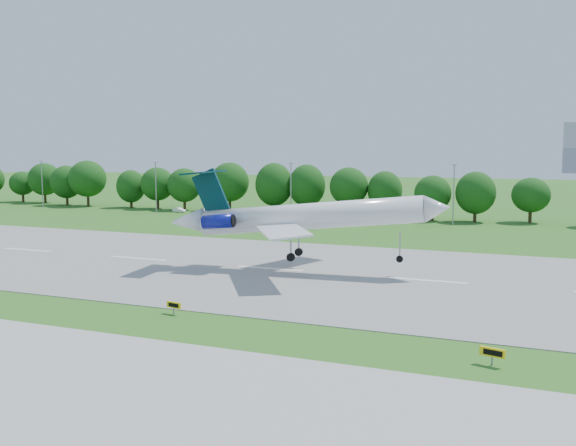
# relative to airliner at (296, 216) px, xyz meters

# --- Properties ---
(ground) EXTENTS (600.00, 600.00, 0.00)m
(ground) POSITION_rel_airliner_xyz_m (-3.63, -24.78, -6.97)
(ground) COLOR #2C651A
(ground) RESTS_ON ground
(runway) EXTENTS (400.00, 45.00, 0.08)m
(runway) POSITION_rel_airliner_xyz_m (-3.63, 0.22, -6.93)
(runway) COLOR gray
(runway) RESTS_ON ground
(taxiway) EXTENTS (400.00, 23.00, 0.08)m
(taxiway) POSITION_rel_airliner_xyz_m (-3.63, -42.78, -6.93)
(taxiway) COLOR #ADADA8
(taxiway) RESTS_ON ground
(tree_line) EXTENTS (288.40, 8.40, 10.40)m
(tree_line) POSITION_rel_airliner_xyz_m (-3.63, 67.22, -0.79)
(tree_line) COLOR #382314
(tree_line) RESTS_ON ground
(light_poles) EXTENTS (175.90, 0.25, 12.19)m
(light_poles) POSITION_rel_airliner_xyz_m (-6.13, 57.22, -0.64)
(light_poles) COLOR gray
(light_poles) RESTS_ON ground
(airliner) EXTENTS (35.49, 25.55, 11.19)m
(airliner) POSITION_rel_airliner_xyz_m (0.00, 0.00, 0.00)
(airliner) COLOR white
(airliner) RESTS_ON ground
(taxi_sign_centre) EXTENTS (1.65, 0.51, 1.16)m
(taxi_sign_centre) POSITION_rel_airliner_xyz_m (-2.81, -23.66, -6.12)
(taxi_sign_centre) COLOR gray
(taxi_sign_centre) RESTS_ON ground
(taxi_sign_right) EXTENTS (1.82, 0.66, 1.28)m
(taxi_sign_right) POSITION_rel_airliner_xyz_m (25.70, -27.39, -6.03)
(taxi_sign_right) COLOR gray
(taxi_sign_right) RESTS_ON ground
(service_vehicle_a) EXTENTS (3.60, 1.82, 1.13)m
(service_vehicle_a) POSITION_rel_airliner_xyz_m (-53.73, 59.57, -6.41)
(service_vehicle_a) COLOR white
(service_vehicle_a) RESTS_ON ground
(service_vehicle_b) EXTENTS (3.31, 1.88, 1.06)m
(service_vehicle_b) POSITION_rel_airliner_xyz_m (-41.35, 54.92, -6.44)
(service_vehicle_b) COLOR silver
(service_vehicle_b) RESTS_ON ground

